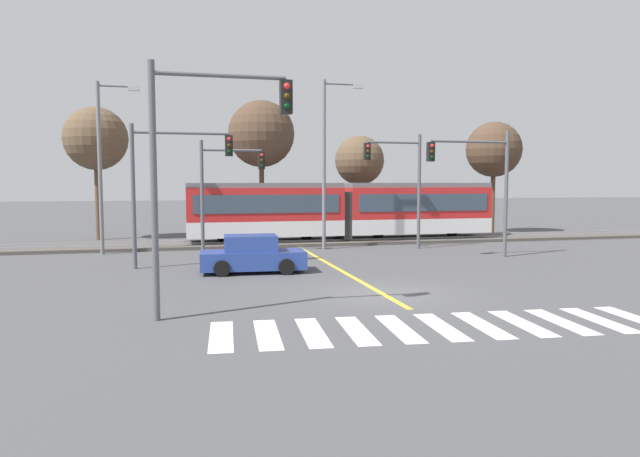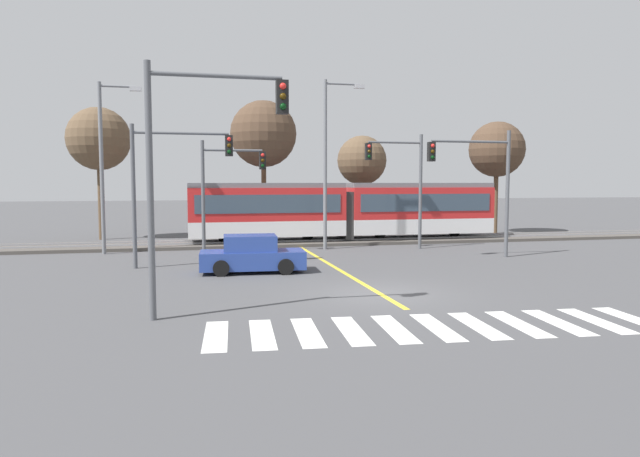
{
  "view_description": "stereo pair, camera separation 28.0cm",
  "coord_description": "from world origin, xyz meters",
  "px_view_note": "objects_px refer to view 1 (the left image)",
  "views": [
    {
      "loc": [
        -6.3,
        -17.46,
        3.66
      ],
      "look_at": [
        -0.42,
        7.06,
        1.6
      ],
      "focal_mm": 32.0,
      "sensor_mm": 36.0,
      "label": 1
    },
    {
      "loc": [
        -6.03,
        -17.53,
        3.66
      ],
      "look_at": [
        -0.42,
        7.06,
        1.6
      ],
      "focal_mm": 32.0,
      "sensor_mm": 36.0,
      "label": 2
    }
  ],
  "objects_px": {
    "bare_tree_far_east": "(494,150)",
    "street_lamp_centre": "(328,154)",
    "traffic_light_far_right": "(401,174)",
    "street_lamp_west": "(104,157)",
    "traffic_light_mid_right": "(480,174)",
    "traffic_light_mid_left": "(168,172)",
    "traffic_light_far_left": "(224,180)",
    "traffic_light_near_left": "(199,150)",
    "bare_tree_far_west": "(96,139)",
    "bare_tree_west": "(261,134)",
    "bare_tree_east": "(360,161)",
    "sedan_crossing": "(253,255)",
    "light_rail_tram": "(343,209)"
  },
  "relations": [
    {
      "from": "street_lamp_west",
      "to": "street_lamp_centre",
      "type": "bearing_deg",
      "value": -2.42
    },
    {
      "from": "bare_tree_east",
      "to": "street_lamp_centre",
      "type": "bearing_deg",
      "value": -118.36
    },
    {
      "from": "traffic_light_far_right",
      "to": "bare_tree_east",
      "type": "height_order",
      "value": "bare_tree_east"
    },
    {
      "from": "street_lamp_west",
      "to": "bare_tree_west",
      "type": "relative_size",
      "value": 0.97
    },
    {
      "from": "traffic_light_mid_right",
      "to": "bare_tree_far_east",
      "type": "bearing_deg",
      "value": 57.16
    },
    {
      "from": "sedan_crossing",
      "to": "traffic_light_far_left",
      "type": "xyz_separation_m",
      "value": [
        -0.68,
        6.21,
        3.05
      ]
    },
    {
      "from": "light_rail_tram",
      "to": "traffic_light_mid_left",
      "type": "xyz_separation_m",
      "value": [
        -9.98,
        -8.09,
        2.04
      ]
    },
    {
      "from": "bare_tree_far_east",
      "to": "street_lamp_west",
      "type": "bearing_deg",
      "value": -166.16
    },
    {
      "from": "traffic_light_mid_left",
      "to": "bare_tree_west",
      "type": "xyz_separation_m",
      "value": [
        5.57,
        11.84,
        2.64
      ]
    },
    {
      "from": "traffic_light_mid_left",
      "to": "bare_tree_far_east",
      "type": "bearing_deg",
      "value": 27.84
    },
    {
      "from": "street_lamp_west",
      "to": "bare_tree_far_west",
      "type": "height_order",
      "value": "street_lamp_west"
    },
    {
      "from": "traffic_light_far_right",
      "to": "street_lamp_centre",
      "type": "height_order",
      "value": "street_lamp_centre"
    },
    {
      "from": "traffic_light_mid_right",
      "to": "bare_tree_west",
      "type": "height_order",
      "value": "bare_tree_west"
    },
    {
      "from": "light_rail_tram",
      "to": "bare_tree_far_west",
      "type": "xyz_separation_m",
      "value": [
        -14.66,
        5.17,
        4.3
      ]
    },
    {
      "from": "traffic_light_far_left",
      "to": "traffic_light_near_left",
      "type": "bearing_deg",
      "value": -96.6
    },
    {
      "from": "sedan_crossing",
      "to": "bare_tree_east",
      "type": "bearing_deg",
      "value": 58.49
    },
    {
      "from": "street_lamp_centre",
      "to": "traffic_light_mid_right",
      "type": "bearing_deg",
      "value": -39.16
    },
    {
      "from": "bare_tree_east",
      "to": "traffic_light_mid_left",
      "type": "bearing_deg",
      "value": -134.07
    },
    {
      "from": "traffic_light_mid_right",
      "to": "traffic_light_near_left",
      "type": "height_order",
      "value": "traffic_light_near_left"
    },
    {
      "from": "light_rail_tram",
      "to": "bare_tree_west",
      "type": "height_order",
      "value": "bare_tree_west"
    },
    {
      "from": "traffic_light_far_right",
      "to": "traffic_light_far_left",
      "type": "bearing_deg",
      "value": -179.91
    },
    {
      "from": "traffic_light_mid_left",
      "to": "street_lamp_west",
      "type": "distance_m",
      "value": 6.39
    },
    {
      "from": "traffic_light_far_right",
      "to": "bare_tree_east",
      "type": "bearing_deg",
      "value": 87.36
    },
    {
      "from": "bare_tree_far_east",
      "to": "traffic_light_mid_left",
      "type": "bearing_deg",
      "value": -152.16
    },
    {
      "from": "traffic_light_mid_left",
      "to": "bare_tree_east",
      "type": "xyz_separation_m",
      "value": [
        12.55,
        12.96,
        1.04
      ]
    },
    {
      "from": "sedan_crossing",
      "to": "traffic_light_near_left",
      "type": "bearing_deg",
      "value": -106.81
    },
    {
      "from": "traffic_light_far_right",
      "to": "light_rail_tram",
      "type": "bearing_deg",
      "value": 118.25
    },
    {
      "from": "traffic_light_near_left",
      "to": "traffic_light_far_right",
      "type": "bearing_deg",
      "value": 50.97
    },
    {
      "from": "bare_tree_far_east",
      "to": "street_lamp_centre",
      "type": "bearing_deg",
      "value": -154.15
    },
    {
      "from": "light_rail_tram",
      "to": "street_lamp_west",
      "type": "distance_m",
      "value": 13.8
    },
    {
      "from": "traffic_light_near_left",
      "to": "street_lamp_centre",
      "type": "distance_m",
      "value": 16.26
    },
    {
      "from": "traffic_light_near_left",
      "to": "bare_tree_west",
      "type": "distance_m",
      "value": 22.04
    },
    {
      "from": "traffic_light_near_left",
      "to": "bare_tree_far_west",
      "type": "relative_size",
      "value": 0.81
    },
    {
      "from": "sedan_crossing",
      "to": "bare_tree_west",
      "type": "relative_size",
      "value": 0.48
    },
    {
      "from": "sedan_crossing",
      "to": "traffic_light_far_left",
      "type": "distance_m",
      "value": 6.95
    },
    {
      "from": "traffic_light_mid_left",
      "to": "traffic_light_far_right",
      "type": "height_order",
      "value": "traffic_light_far_right"
    },
    {
      "from": "light_rail_tram",
      "to": "bare_tree_west",
      "type": "xyz_separation_m",
      "value": [
        -4.42,
        3.75,
        4.68
      ]
    },
    {
      "from": "sedan_crossing",
      "to": "traffic_light_mid_left",
      "type": "distance_m",
      "value": 5.18
    },
    {
      "from": "traffic_light_far_right",
      "to": "traffic_light_far_left",
      "type": "xyz_separation_m",
      "value": [
        -9.52,
        -0.01,
        -0.32
      ]
    },
    {
      "from": "traffic_light_far_right",
      "to": "traffic_light_near_left",
      "type": "bearing_deg",
      "value": -129.03
    },
    {
      "from": "light_rail_tram",
      "to": "sedan_crossing",
      "type": "distance_m",
      "value": 12.3
    },
    {
      "from": "traffic_light_mid_left",
      "to": "traffic_light_mid_right",
      "type": "bearing_deg",
      "value": -0.58
    },
    {
      "from": "street_lamp_west",
      "to": "traffic_light_mid_right",
      "type": "bearing_deg",
      "value": -17.48
    },
    {
      "from": "street_lamp_centre",
      "to": "bare_tree_far_east",
      "type": "bearing_deg",
      "value": 25.85
    },
    {
      "from": "traffic_light_far_right",
      "to": "bare_tree_far_west",
      "type": "relative_size",
      "value": 0.75
    },
    {
      "from": "traffic_light_far_left",
      "to": "bare_tree_east",
      "type": "xyz_separation_m",
      "value": [
        9.93,
        8.89,
        1.38
      ]
    },
    {
      "from": "street_lamp_centre",
      "to": "bare_tree_east",
      "type": "bearing_deg",
      "value": 61.64
    },
    {
      "from": "light_rail_tram",
      "to": "traffic_light_far_right",
      "type": "relative_size",
      "value": 2.96
    },
    {
      "from": "traffic_light_far_right",
      "to": "street_lamp_centre",
      "type": "relative_size",
      "value": 0.68
    },
    {
      "from": "sedan_crossing",
      "to": "street_lamp_west",
      "type": "relative_size",
      "value": 0.5
    }
  ]
}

